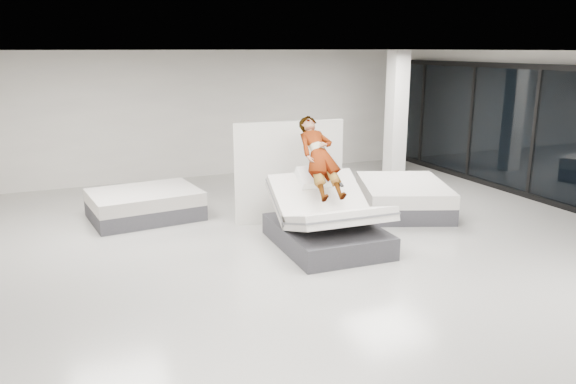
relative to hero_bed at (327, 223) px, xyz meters
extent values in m
plane|color=#AAA7A0|center=(-0.33, -0.96, -0.41)|extent=(14.00, 14.00, 0.00)
plane|color=#242427|center=(-0.33, -0.96, 2.79)|extent=(14.00, 14.00, 0.00)
cube|color=beige|center=(-0.33, 6.04, 1.19)|extent=(12.00, 0.04, 3.20)
cube|color=#39383E|center=(0.00, 0.01, -0.22)|extent=(1.65, 2.15, 0.37)
cube|color=white|center=(0.01, 0.38, 0.35)|extent=(1.61, 1.06, 0.77)
cube|color=#5E5E62|center=(0.01, 0.38, 0.35)|extent=(1.63, 0.97, 0.62)
cube|color=white|center=(-0.02, -0.46, 0.22)|extent=(1.61, 1.13, 0.51)
cube|color=#5E5E62|center=(-0.02, -0.46, 0.22)|extent=(1.63, 1.10, 0.32)
cube|color=white|center=(0.02, 0.54, 0.68)|extent=(0.59, 0.45, 0.35)
imported|color=slate|center=(0.01, 0.31, 0.87)|extent=(0.67, 1.48, 1.50)
cube|color=black|center=(0.22, -0.05, 0.66)|extent=(0.06, 0.14, 0.08)
cube|color=silver|center=(0.01, 1.60, 0.56)|extent=(2.12, 0.32, 1.93)
cube|color=#39383E|center=(2.40, 1.28, -0.24)|extent=(2.33, 2.63, 0.33)
cube|color=white|center=(2.40, 1.28, 0.06)|extent=(2.33, 2.63, 0.27)
cube|color=#39383E|center=(-2.54, 2.84, -0.25)|extent=(2.17, 1.72, 0.30)
cube|color=white|center=(-2.54, 2.84, 0.02)|extent=(2.17, 1.72, 0.25)
cube|color=silver|center=(3.67, 3.54, 1.19)|extent=(0.40, 0.40, 3.20)
cube|color=black|center=(5.57, 1.04, 1.04)|extent=(0.09, 0.08, 2.80)
cube|color=black|center=(5.57, 3.04, 1.04)|extent=(0.09, 0.08, 2.80)
cube|color=black|center=(5.57, 5.04, 1.04)|extent=(0.09, 0.08, 2.80)
camera|label=1|loc=(-4.12, -7.97, 2.85)|focal=35.00mm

